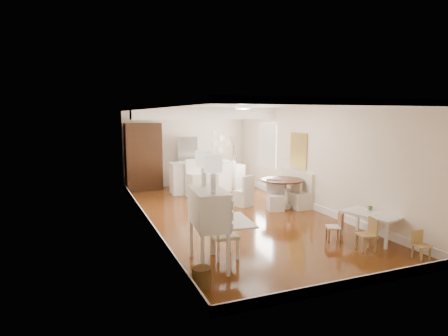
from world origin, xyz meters
TOP-DOWN VIEW (x-y plane):
  - room at (0.04, 0.32)m, footprint 9.00×9.04m
  - secretary_bureau at (-1.70, -2.89)m, footprint 1.16×1.17m
  - gustavian_armchair at (-1.30, -2.61)m, footprint 0.48×0.48m
  - wicker_basket at (-2.05, -3.56)m, footprint 0.38×0.38m
  - kids_table at (1.90, -2.81)m, footprint 0.93×1.26m
  - kids_chair_a at (1.33, -3.29)m, footprint 0.37×0.37m
  - kids_chair_b at (1.11, -2.61)m, footprint 0.39×0.39m
  - kids_chair_c at (1.96, -3.98)m, footprint 0.25×0.25m
  - banquette at (1.99, 0.50)m, footprint 0.52×1.60m
  - dining_table at (1.56, 0.25)m, footprint 1.51×1.51m
  - slip_chair_near at (1.22, 0.02)m, footprint 0.49×0.50m
  - slip_chair_far at (0.63, 0.81)m, footprint 0.56×0.57m
  - breakfast_counter at (0.10, 3.10)m, footprint 2.05×0.65m
  - bar_stool_left at (-0.27, 2.50)m, footprint 0.57×0.57m
  - bar_stool_right at (0.33, 2.68)m, footprint 0.54×0.54m
  - pantry_cabinet at (-1.60, 4.18)m, footprint 1.20×0.60m
  - fridge at (0.30, 4.15)m, footprint 0.75×0.65m
  - sideboard at (1.48, 3.48)m, footprint 0.52×0.93m
  - pencil_cup at (2.03, -2.62)m, footprint 0.12×0.12m
  - branch_vase at (1.44, 3.44)m, footprint 0.19×0.19m

SIDE VIEW (x-z plane):
  - wicker_basket at x=-2.05m, z-range 0.00..0.29m
  - kids_chair_c at x=1.96m, z-range 0.00..0.52m
  - kids_table at x=1.90m, z-range 0.00..0.56m
  - kids_chair_b at x=1.11m, z-range 0.00..0.61m
  - kids_chair_a at x=1.33m, z-range 0.00..0.65m
  - dining_table at x=1.56m, z-range 0.00..0.80m
  - gustavian_armchair at x=-1.30m, z-range 0.00..0.84m
  - sideboard at x=1.48m, z-range 0.00..0.85m
  - slip_chair_near at x=1.22m, z-range 0.00..0.85m
  - slip_chair_far at x=0.63m, z-range 0.00..0.89m
  - banquette at x=1.99m, z-range 0.00..0.98m
  - breakfast_counter at x=0.10m, z-range 0.00..1.03m
  - bar_stool_right at x=0.33m, z-range 0.00..1.11m
  - bar_stool_left at x=-0.27m, z-range 0.00..1.17m
  - pencil_cup at x=2.03m, z-range 0.56..0.65m
  - secretary_bureau at x=-1.70m, z-range 0.00..1.35m
  - fridge at x=0.30m, z-range 0.00..1.80m
  - branch_vase at x=1.44m, z-range 0.85..1.02m
  - pantry_cabinet at x=-1.60m, z-range 0.00..2.30m
  - room at x=0.04m, z-range 0.57..3.39m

